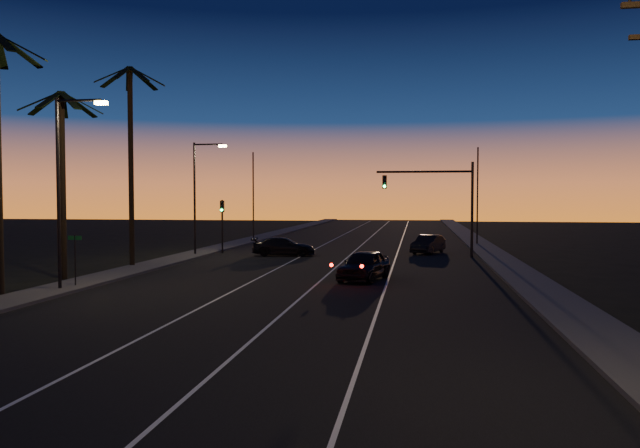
% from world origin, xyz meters
% --- Properties ---
extents(road, '(20.00, 170.00, 0.01)m').
position_xyz_m(road, '(0.00, 30.00, 0.01)').
color(road, black).
rests_on(road, ground).
extents(sidewalk_left, '(2.40, 170.00, 0.16)m').
position_xyz_m(sidewalk_left, '(-11.20, 30.00, 0.08)').
color(sidewalk_left, '#3E3E3B').
rests_on(sidewalk_left, ground).
extents(sidewalk_right, '(2.40, 170.00, 0.16)m').
position_xyz_m(sidewalk_right, '(11.20, 30.00, 0.08)').
color(sidewalk_right, '#3E3E3B').
rests_on(sidewalk_right, ground).
extents(lane_stripe_left, '(0.12, 160.00, 0.01)m').
position_xyz_m(lane_stripe_left, '(-3.00, 30.00, 0.02)').
color(lane_stripe_left, silver).
rests_on(lane_stripe_left, road).
extents(lane_stripe_mid, '(0.12, 160.00, 0.01)m').
position_xyz_m(lane_stripe_mid, '(0.50, 30.00, 0.02)').
color(lane_stripe_mid, silver).
rests_on(lane_stripe_mid, road).
extents(lane_stripe_right, '(0.12, 160.00, 0.01)m').
position_xyz_m(lane_stripe_right, '(4.00, 30.00, 0.02)').
color(lane_stripe_right, silver).
rests_on(lane_stripe_right, road).
extents(palm_mid, '(4.25, 4.16, 10.03)m').
position_xyz_m(palm_mid, '(-13.20, 24.00, 6.25)').
color(palm_mid, black).
rests_on(palm_mid, ground).
extents(palm_far, '(4.25, 4.16, 12.53)m').
position_xyz_m(palm_far, '(-12.20, 30.00, 7.61)').
color(palm_far, black).
rests_on(palm_far, ground).
extents(streetlight_left_near, '(2.55, 0.26, 9.00)m').
position_xyz_m(streetlight_left_near, '(-10.70, 20.00, 5.32)').
color(streetlight_left_near, black).
rests_on(streetlight_left_near, ground).
extents(streetlight_left_far, '(2.55, 0.26, 8.50)m').
position_xyz_m(streetlight_left_far, '(-10.69, 38.00, 5.06)').
color(streetlight_left_far, black).
rests_on(streetlight_left_far, ground).
extents(street_sign, '(0.70, 0.06, 2.60)m').
position_xyz_m(street_sign, '(-10.80, 21.00, 1.66)').
color(street_sign, black).
rests_on(street_sign, ground).
extents(signal_mast, '(7.10, 0.41, 7.00)m').
position_xyz_m(signal_mast, '(7.14, 39.99, 4.78)').
color(signal_mast, black).
rests_on(signal_mast, ground).
extents(signal_post, '(0.28, 0.37, 4.20)m').
position_xyz_m(signal_post, '(-9.50, 39.98, 2.89)').
color(signal_post, black).
rests_on(signal_post, ground).
extents(far_pole_left, '(0.14, 0.14, 9.00)m').
position_xyz_m(far_pole_left, '(-11.00, 55.00, 4.50)').
color(far_pole_left, black).
rests_on(far_pole_left, ground).
extents(far_pole_right, '(0.14, 0.14, 9.00)m').
position_xyz_m(far_pole_right, '(11.00, 52.00, 4.50)').
color(far_pole_right, black).
rests_on(far_pole_right, ground).
extents(lead_car, '(2.96, 5.45, 1.58)m').
position_xyz_m(lead_car, '(2.74, 26.17, 0.80)').
color(lead_car, black).
rests_on(lead_car, road).
extents(right_car, '(2.88, 4.59, 1.43)m').
position_xyz_m(right_car, '(6.39, 42.69, 0.73)').
color(right_car, black).
rests_on(right_car, road).
extents(cross_car, '(4.95, 2.47, 1.38)m').
position_xyz_m(cross_car, '(-4.41, 39.05, 0.70)').
color(cross_car, black).
rests_on(cross_car, road).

